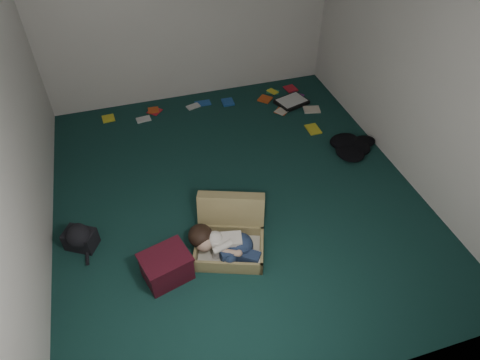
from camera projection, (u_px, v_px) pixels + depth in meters
floor at (236, 194)px, 4.88m from camera, size 4.50×4.50×0.00m
wall_back at (186, 7)px, 5.58m from camera, size 4.50×0.00×4.50m
wall_front at (349, 297)px, 2.42m from camera, size 4.50×0.00×4.50m
wall_left at (6, 133)px, 3.57m from camera, size 0.00×4.50×4.50m
wall_right at (420, 65)px, 4.43m from camera, size 0.00×4.50×4.50m
suitcase at (230, 234)px, 4.26m from camera, size 0.85×0.84×0.49m
person at (224, 244)px, 4.11m from camera, size 0.66×0.52×0.30m
maroon_bin at (166, 266)px, 3.96m from camera, size 0.51×0.45×0.30m
backpack at (80, 238)px, 4.26m from camera, size 0.47×0.44×0.22m
clothing_pile at (356, 144)px, 5.45m from camera, size 0.53×0.49×0.14m
paper_tray at (292, 102)px, 6.25m from camera, size 0.50×0.43×0.06m
book_scatter at (236, 106)px, 6.20m from camera, size 2.98×1.29×0.02m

